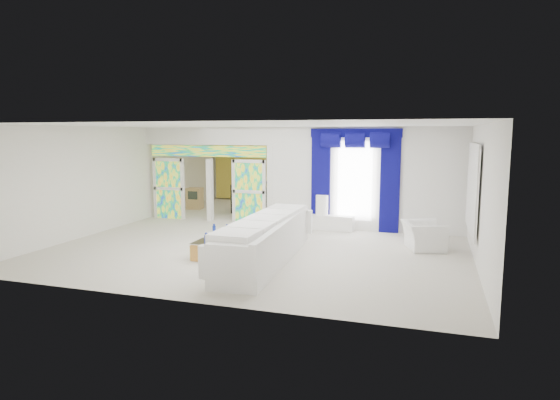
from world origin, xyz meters
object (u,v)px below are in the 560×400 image
(coffee_table, at_px, (216,246))
(armchair, at_px, (423,236))
(white_sofa, at_px, (266,242))
(grand_piano, at_px, (265,198))
(console_table, at_px, (332,223))

(coffee_table, relative_size, armchair, 1.61)
(armchair, bearing_deg, white_sofa, 106.34)
(coffee_table, bearing_deg, grand_piano, 99.02)
(white_sofa, xyz_separation_m, coffee_table, (-1.35, 0.30, -0.25))
(grand_piano, bearing_deg, white_sofa, -56.11)
(white_sofa, height_order, console_table, white_sofa)
(coffee_table, xyz_separation_m, grand_piano, (-0.97, 6.13, 0.33))
(white_sofa, distance_m, grand_piano, 6.84)
(white_sofa, relative_size, armchair, 4.39)
(white_sofa, bearing_deg, coffee_table, 164.19)
(coffee_table, distance_m, armchair, 5.01)
(white_sofa, bearing_deg, console_table, 76.80)
(white_sofa, distance_m, coffee_table, 1.40)
(white_sofa, height_order, coffee_table, white_sofa)
(white_sofa, height_order, grand_piano, grand_piano)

